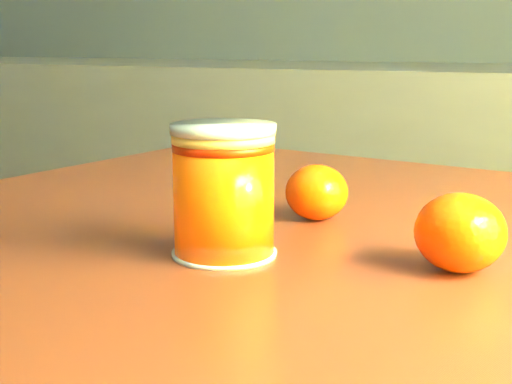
% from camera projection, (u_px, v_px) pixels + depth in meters
% --- Properties ---
extents(kitchen_counter, '(3.15, 0.60, 0.90)m').
position_uv_depth(kitchen_counter, '(213.00, 219.00, 2.08)').
color(kitchen_counter, '#56555B').
rests_on(kitchen_counter, ground).
extents(table, '(1.17, 0.90, 0.80)m').
position_uv_depth(table, '(416.00, 351.00, 0.63)').
color(table, maroon).
rests_on(table, ground).
extents(juice_glass, '(0.08, 0.08, 0.10)m').
position_uv_depth(juice_glass, '(224.00, 191.00, 0.56)').
color(juice_glass, '#FF5305').
rests_on(juice_glass, table).
extents(orange_front, '(0.08, 0.08, 0.05)m').
position_uv_depth(orange_front, '(317.00, 192.00, 0.68)').
color(orange_front, '#FE4E05').
rests_on(orange_front, table).
extents(orange_back, '(0.07, 0.07, 0.06)m').
position_uv_depth(orange_back, '(460.00, 232.00, 0.52)').
color(orange_back, '#FE4E05').
rests_on(orange_back, table).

